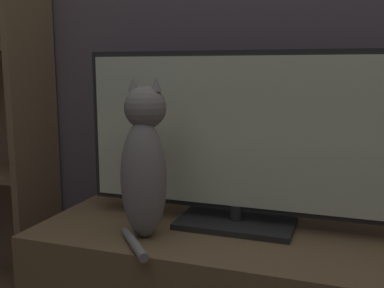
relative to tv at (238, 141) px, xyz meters
name	(u,v)px	position (x,y,z in m)	size (l,w,h in m)	color
tv	(238,141)	(0.00, 0.00, 0.00)	(1.09, 0.24, 0.59)	black
cat	(144,164)	(-0.25, -0.20, -0.06)	(0.17, 0.29, 0.51)	gray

